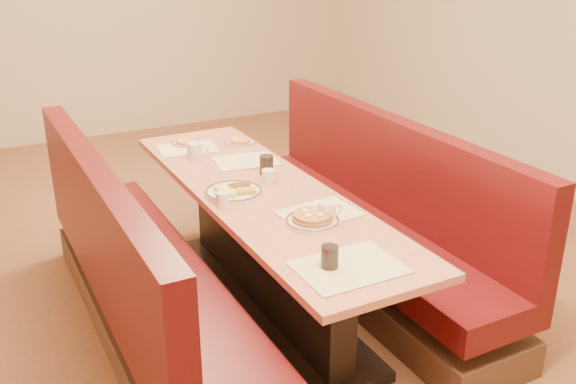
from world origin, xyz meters
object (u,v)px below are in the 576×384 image
soda_tumbler_mid (266,165)px  booth_left (139,282)px  diner_table (263,250)px  booth_right (368,227)px  coffee_mug_d (195,151)px  eggs_plate (233,191)px  coffee_mug_b (223,199)px  coffee_mug_a (328,211)px  soda_tumbler_near (330,257)px  pancake_plate (312,219)px  coffee_mug_c (269,176)px

soda_tumbler_mid → booth_left: bearing=-165.4°
booth_left → diner_table: bearing=0.0°
booth_right → coffee_mug_d: size_ratio=18.47×
booth_left → eggs_plate: size_ratio=7.82×
coffee_mug_b → soda_tumbler_mid: 0.53m
coffee_mug_a → soda_tumbler_mid: bearing=89.0°
eggs_plate → soda_tumbler_near: bearing=-87.8°
pancake_plate → booth_left: bearing=146.2°
soda_tumbler_mid → coffee_mug_d: bearing=121.0°
eggs_plate → soda_tumbler_mid: soda_tumbler_mid is taller
booth_right → coffee_mug_b: size_ratio=24.39×
soda_tumbler_near → coffee_mug_a: bearing=60.0°
coffee_mug_a → soda_tumbler_mid: (0.02, 0.74, 0.00)m
booth_left → coffee_mug_c: booth_left is taller
eggs_plate → soda_tumbler_near: size_ratio=3.06×
booth_left → coffee_mug_b: bearing=-13.0°
booth_left → soda_tumbler_mid: booth_left is taller
diner_table → pancake_plate: pancake_plate is taller
booth_left → pancake_plate: size_ratio=9.16×
coffee_mug_b → soda_tumbler_near: 0.85m
booth_left → pancake_plate: 1.00m
coffee_mug_c → coffee_mug_a: bearing=-93.6°
booth_right → coffee_mug_a: size_ratio=18.98×
coffee_mug_a → booth_right: bearing=40.5°
coffee_mug_b → pancake_plate: bearing=-47.1°
coffee_mug_b → coffee_mug_c: (0.36, 0.19, 0.00)m
coffee_mug_a → soda_tumbler_near: soda_tumbler_near is taller
diner_table → eggs_plate: eggs_plate is taller
eggs_plate → booth_left: bearing=-178.2°
booth_right → pancake_plate: 0.96m
pancake_plate → soda_tumbler_mid: 0.74m
diner_table → coffee_mug_a: 0.68m
booth_left → eggs_plate: 0.70m
coffee_mug_d → coffee_mug_a: bearing=-73.3°
diner_table → eggs_plate: (-0.17, 0.02, 0.39)m
eggs_plate → coffee_mug_b: bearing=-131.6°
eggs_plate → coffee_mug_a: size_ratio=2.43×
diner_table → booth_left: (-0.73, 0.00, -0.01)m
booth_right → soda_tumbler_near: 1.35m
coffee_mug_a → pancake_plate: bearing=177.6°
pancake_plate → coffee_mug_c: bearing=84.8°
coffee_mug_c → coffee_mug_d: 0.64m
diner_table → booth_left: 0.73m
booth_left → soda_tumbler_mid: 1.00m
booth_right → coffee_mug_b: bearing=-174.1°
coffee_mug_a → coffee_mug_d: 1.23m
booth_right → eggs_plate: size_ratio=7.82×
booth_left → coffee_mug_d: (0.59, 0.68, 0.44)m
booth_left → coffee_mug_b: (0.46, -0.10, 0.43)m
diner_table → coffee_mug_b: bearing=-159.3°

